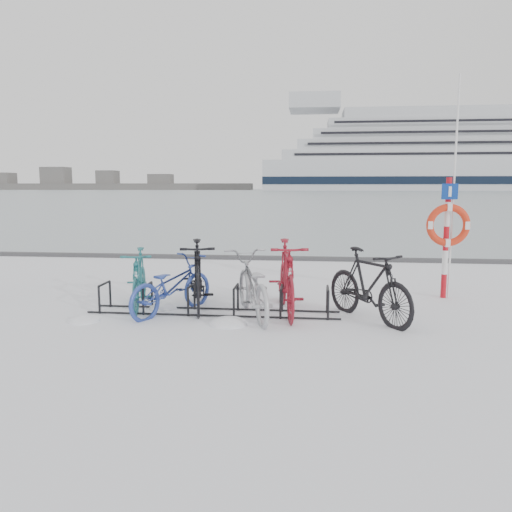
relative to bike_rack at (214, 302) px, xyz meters
name	(u,v)px	position (x,y,z in m)	size (l,w,h in m)	color
ground	(214,313)	(0.00, 0.00, -0.18)	(900.00, 900.00, 0.00)	white
ice_sheet	(306,192)	(0.00, 155.00, -0.17)	(400.00, 298.00, 0.02)	#A7B3BC
quay_edge	(255,258)	(0.00, 5.90, -0.13)	(400.00, 0.25, 0.10)	#3F3F42
bike_rack	(214,302)	(0.00, 0.00, 0.00)	(4.00, 0.48, 0.46)	black
lifebuoy_station	(448,225)	(3.94, 1.50, 1.14)	(0.76, 0.22, 3.93)	#B30E19
cruise_ferry	(437,159)	(57.38, 226.19, 13.80)	(156.23, 29.43, 51.33)	silver
shoreline	(87,185)	(-122.02, 260.00, 2.61)	(180.00, 12.00, 9.50)	#4C4C4C
bike_0	(139,277)	(-1.30, 0.25, 0.33)	(0.48, 1.70, 1.02)	#20646A
bike_1	(172,283)	(-0.68, 0.00, 0.29)	(0.62, 1.79, 0.94)	#2B4095
bike_2	(198,273)	(-0.34, 0.36, 0.40)	(0.55, 1.93, 1.16)	black
bike_3	(252,283)	(0.62, -0.06, 0.33)	(0.68, 1.96, 1.03)	#A3A5AA
bike_4	(287,276)	(1.15, 0.16, 0.42)	(0.57, 2.00, 1.20)	maroon
bike_5	(369,283)	(2.40, -0.12, 0.38)	(0.53, 1.87, 1.12)	black
snow_drifts	(200,315)	(-0.20, -0.11, -0.18)	(3.26, 1.96, 0.20)	white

